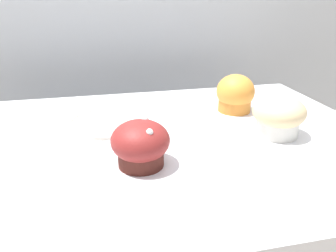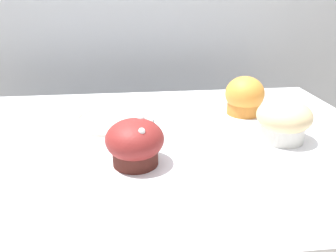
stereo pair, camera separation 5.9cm
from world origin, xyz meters
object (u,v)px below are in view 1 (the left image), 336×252
Objects in this scene: muffin_front_center at (278,115)px; serving_plate at (109,122)px; muffin_back_right at (235,94)px; muffin_front_left at (139,144)px.

muffin_front_center reaches higher than serving_plate.
serving_plate is (-0.30, -0.02, -0.04)m from muffin_back_right.
serving_plate is (-0.04, 0.20, -0.03)m from muffin_front_left.
muffin_front_center is 0.29m from muffin_front_left.
muffin_front_center is 1.07× the size of muffin_front_left.
serving_plate is (-0.33, 0.13, -0.04)m from muffin_front_center.
muffin_front_center is 1.16× the size of muffin_back_right.
muffin_front_left is 0.20m from serving_plate.
muffin_back_right is at bearing 99.91° from muffin_front_center.
muffin_front_center and muffin_front_left have the same top height.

